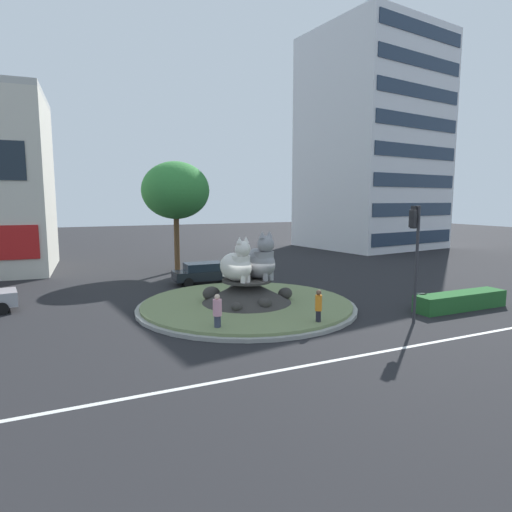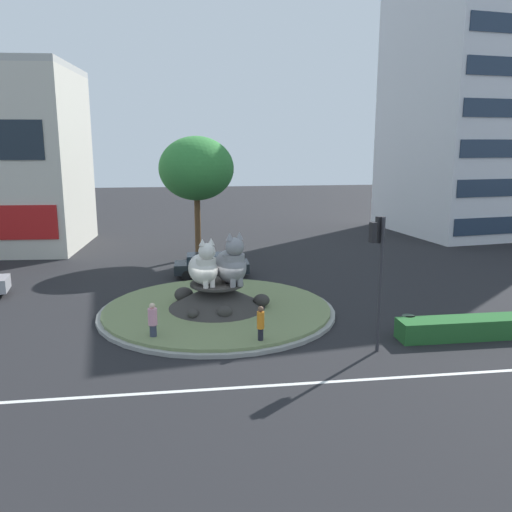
% 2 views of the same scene
% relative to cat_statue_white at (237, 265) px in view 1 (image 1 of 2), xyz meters
% --- Properties ---
extents(ground_plane, '(160.00, 160.00, 0.00)m').
position_rel_cat_statue_white_xyz_m(ground_plane, '(0.64, 0.23, -2.44)').
color(ground_plane, black).
extents(lane_centreline, '(112.00, 0.20, 0.01)m').
position_rel_cat_statue_white_xyz_m(lane_centreline, '(0.64, -8.24, -2.44)').
color(lane_centreline, silver).
rests_on(lane_centreline, ground).
extents(roundabout_island, '(11.82, 11.82, 1.57)m').
position_rel_cat_statue_white_xyz_m(roundabout_island, '(0.64, 0.23, -1.95)').
color(roundabout_island, gray).
rests_on(roundabout_island, ground).
extents(cat_statue_white, '(1.94, 2.71, 2.39)m').
position_rel_cat_statue_white_xyz_m(cat_statue_white, '(0.00, 0.00, 0.00)').
color(cat_statue_white, silver).
rests_on(cat_statue_white, roundabout_island).
extents(cat_statue_grey, '(2.00, 2.95, 2.64)m').
position_rel_cat_statue_white_xyz_m(cat_statue_grey, '(1.37, 0.12, 0.09)').
color(cat_statue_grey, gray).
rests_on(cat_statue_grey, roundabout_island).
extents(traffic_light_mast, '(0.71, 0.62, 5.56)m').
position_rel_cat_statue_white_xyz_m(traffic_light_mast, '(6.73, -5.62, 1.61)').
color(traffic_light_mast, '#2D2D33').
rests_on(traffic_light_mast, ground).
extents(office_tower, '(15.98, 15.19, 25.47)m').
position_rel_cat_statue_white_xyz_m(office_tower, '(26.84, 22.51, 10.29)').
color(office_tower, silver).
rests_on(office_tower, ground).
extents(clipped_hedge_strip, '(5.67, 1.20, 0.90)m').
position_rel_cat_statue_white_xyz_m(clipped_hedge_strip, '(11.00, -4.77, -1.99)').
color(clipped_hedge_strip, '#235B28').
rests_on(clipped_hedge_strip, ground).
extents(broadleaf_tree_behind_island, '(5.43, 5.43, 8.91)m').
position_rel_cat_statue_white_xyz_m(broadleaf_tree_behind_island, '(0.15, 13.71, 4.13)').
color(broadleaf_tree_behind_island, brown).
rests_on(broadleaf_tree_behind_island, ground).
extents(pedestrian_pink_shirt, '(0.40, 0.40, 1.79)m').
position_rel_cat_statue_white_xyz_m(pedestrian_pink_shirt, '(-2.34, -3.52, -1.50)').
color(pedestrian_pink_shirt, '#33384C').
rests_on(pedestrian_pink_shirt, ground).
extents(pedestrian_orange_shirt, '(0.31, 0.31, 1.80)m').
position_rel_cat_statue_white_xyz_m(pedestrian_orange_shirt, '(2.13, -4.62, -1.47)').
color(pedestrian_orange_shirt, black).
rests_on(pedestrian_orange_shirt, ground).
extents(hatchback_near_shophouse, '(4.77, 2.12, 1.47)m').
position_rel_cat_statue_white_xyz_m(hatchback_near_shophouse, '(0.74, 7.72, -1.66)').
color(hatchback_near_shophouse, black).
rests_on(hatchback_near_shophouse, ground).
extents(litter_bin, '(0.56, 0.56, 0.90)m').
position_rel_cat_statue_white_xyz_m(litter_bin, '(8.85, -4.08, -1.99)').
color(litter_bin, '#2D4233').
rests_on(litter_bin, ground).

